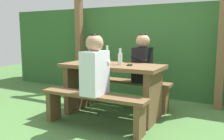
{
  "coord_description": "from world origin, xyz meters",
  "views": [
    {
      "loc": [
        1.56,
        -2.94,
        1.15
      ],
      "look_at": [
        0.0,
        0.0,
        0.66
      ],
      "focal_mm": 39.05,
      "sensor_mm": 36.0,
      "label": 1
    }
  ],
  "objects_px": {
    "bench_far": "(127,88)",
    "cell_phone": "(130,65)",
    "person_black_coat": "(142,60)",
    "bottle_left": "(107,56)",
    "person_white_shirt": "(95,67)",
    "picnic_table": "(112,81)",
    "bench_near": "(92,104)",
    "drinking_glass": "(99,61)",
    "bottle_right": "(120,58)"
  },
  "relations": [
    {
      "from": "bench_far",
      "to": "cell_phone",
      "type": "height_order",
      "value": "cell_phone"
    },
    {
      "from": "person_black_coat",
      "to": "bottle_left",
      "type": "xyz_separation_m",
      "value": [
        -0.34,
        -0.48,
        0.08
      ]
    },
    {
      "from": "person_white_shirt",
      "to": "person_black_coat",
      "type": "distance_m",
      "value": 1.03
    },
    {
      "from": "person_black_coat",
      "to": "cell_phone",
      "type": "relative_size",
      "value": 5.14
    },
    {
      "from": "picnic_table",
      "to": "bottle_left",
      "type": "height_order",
      "value": "bottle_left"
    },
    {
      "from": "picnic_table",
      "to": "bottle_left",
      "type": "bearing_deg",
      "value": 167.17
    },
    {
      "from": "bench_near",
      "to": "bench_far",
      "type": "distance_m",
      "value": 1.02
    },
    {
      "from": "bench_far",
      "to": "drinking_glass",
      "type": "distance_m",
      "value": 0.75
    },
    {
      "from": "picnic_table",
      "to": "bottle_left",
      "type": "relative_size",
      "value": 5.51
    },
    {
      "from": "bench_far",
      "to": "bottle_right",
      "type": "bearing_deg",
      "value": -76.38
    },
    {
      "from": "bottle_left",
      "to": "bottle_right",
      "type": "relative_size",
      "value": 1.14
    },
    {
      "from": "bench_near",
      "to": "person_white_shirt",
      "type": "height_order",
      "value": "person_white_shirt"
    },
    {
      "from": "bottle_right",
      "to": "drinking_glass",
      "type": "bearing_deg",
      "value": -168.64
    },
    {
      "from": "bench_near",
      "to": "person_white_shirt",
      "type": "xyz_separation_m",
      "value": [
        0.04,
        0.0,
        0.45
      ]
    },
    {
      "from": "bench_near",
      "to": "person_white_shirt",
      "type": "distance_m",
      "value": 0.45
    },
    {
      "from": "picnic_table",
      "to": "person_white_shirt",
      "type": "bearing_deg",
      "value": -85.63
    },
    {
      "from": "bench_far",
      "to": "bottle_left",
      "type": "bearing_deg",
      "value": -100.09
    },
    {
      "from": "picnic_table",
      "to": "person_white_shirt",
      "type": "xyz_separation_m",
      "value": [
        0.04,
        -0.5,
        0.26
      ]
    },
    {
      "from": "picnic_table",
      "to": "drinking_glass",
      "type": "bearing_deg",
      "value": -159.7
    },
    {
      "from": "cell_phone",
      "to": "person_white_shirt",
      "type": "bearing_deg",
      "value": -132.77
    },
    {
      "from": "person_white_shirt",
      "to": "cell_phone",
      "type": "relative_size",
      "value": 5.14
    },
    {
      "from": "person_black_coat",
      "to": "bottle_left",
      "type": "bearing_deg",
      "value": -124.98
    },
    {
      "from": "cell_phone",
      "to": "bench_near",
      "type": "bearing_deg",
      "value": -136.16
    },
    {
      "from": "person_black_coat",
      "to": "bench_far",
      "type": "bearing_deg",
      "value": 179.25
    },
    {
      "from": "bench_far",
      "to": "person_black_coat",
      "type": "bearing_deg",
      "value": -0.75
    },
    {
      "from": "person_white_shirt",
      "to": "bottle_right",
      "type": "distance_m",
      "value": 0.51
    },
    {
      "from": "drinking_glass",
      "to": "bottle_left",
      "type": "xyz_separation_m",
      "value": [
        0.08,
        0.08,
        0.06
      ]
    },
    {
      "from": "picnic_table",
      "to": "drinking_glass",
      "type": "distance_m",
      "value": 0.33
    },
    {
      "from": "person_black_coat",
      "to": "cell_phone",
      "type": "height_order",
      "value": "person_black_coat"
    },
    {
      "from": "person_white_shirt",
      "to": "cell_phone",
      "type": "bearing_deg",
      "value": 65.82
    },
    {
      "from": "bench_near",
      "to": "bench_far",
      "type": "bearing_deg",
      "value": 90.0
    },
    {
      "from": "bench_near",
      "to": "person_black_coat",
      "type": "height_order",
      "value": "person_black_coat"
    },
    {
      "from": "picnic_table",
      "to": "bottle_left",
      "type": "distance_m",
      "value": 0.35
    },
    {
      "from": "picnic_table",
      "to": "bench_far",
      "type": "xyz_separation_m",
      "value": [
        0.0,
        0.51,
        -0.19
      ]
    },
    {
      "from": "bench_near",
      "to": "cell_phone",
      "type": "distance_m",
      "value": 0.72
    },
    {
      "from": "person_black_coat",
      "to": "bottle_right",
      "type": "distance_m",
      "value": 0.53
    },
    {
      "from": "bottle_left",
      "to": "bottle_right",
      "type": "height_order",
      "value": "bottle_left"
    },
    {
      "from": "bottle_left",
      "to": "bench_near",
      "type": "bearing_deg",
      "value": -80.65
    },
    {
      "from": "bottle_right",
      "to": "cell_phone",
      "type": "distance_m",
      "value": 0.17
    },
    {
      "from": "person_white_shirt",
      "to": "drinking_glass",
      "type": "height_order",
      "value": "person_white_shirt"
    },
    {
      "from": "bottle_right",
      "to": "person_white_shirt",
      "type": "bearing_deg",
      "value": -99.64
    },
    {
      "from": "bench_far",
      "to": "person_black_coat",
      "type": "xyz_separation_m",
      "value": [
        0.25,
        -0.0,
        0.45
      ]
    },
    {
      "from": "bench_far",
      "to": "drinking_glass",
      "type": "bearing_deg",
      "value": -106.14
    },
    {
      "from": "bench_far",
      "to": "bottle_right",
      "type": "relative_size",
      "value": 6.25
    },
    {
      "from": "drinking_glass",
      "to": "bottle_left",
      "type": "height_order",
      "value": "bottle_left"
    },
    {
      "from": "bench_far",
      "to": "person_white_shirt",
      "type": "distance_m",
      "value": 1.11
    },
    {
      "from": "bench_far",
      "to": "bottle_left",
      "type": "distance_m",
      "value": 0.73
    },
    {
      "from": "drinking_glass",
      "to": "cell_phone",
      "type": "height_order",
      "value": "drinking_glass"
    },
    {
      "from": "bench_near",
      "to": "bench_far",
      "type": "relative_size",
      "value": 1.0
    },
    {
      "from": "bench_near",
      "to": "bottle_left",
      "type": "relative_size",
      "value": 5.51
    }
  ]
}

